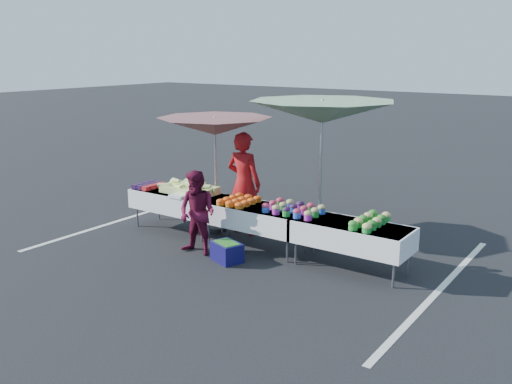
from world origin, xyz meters
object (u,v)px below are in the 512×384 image
Objects in this scene: umbrella_left at (215,127)px; storage_bin at (227,251)px; vendor at (244,183)px; customer at (197,213)px; table_center at (256,216)px; umbrella_right at (322,113)px; table_right at (351,234)px; table_left at (178,200)px.

umbrella_left is 2.48m from storage_bin.
vendor is 1.35× the size of customer.
table_center is at bearing -18.47° from umbrella_left.
umbrella_right is (0.80, 0.80, 1.74)m from table_center.
table_right is 2.16m from umbrella_right.
table_left is at bearing 175.90° from storage_bin.
storage_bin is (-0.81, -1.61, -2.15)m from umbrella_right.
umbrella_left reaches higher than customer.
table_right is at bearing -38.66° from umbrella_right.
umbrella_left is (-0.57, 1.20, 1.26)m from customer.
vendor reaches higher than table_left.
table_left is 0.80× the size of umbrella_left.
table_left is at bearing 142.19° from customer.
table_right is 2.56m from customer.
table_center is at bearing 109.29° from storage_bin.
customer is (-2.43, -0.80, 0.13)m from table_right.
umbrella_right is (2.60, 0.80, 1.74)m from table_left.
umbrella_right reaches higher than table_left.
table_center is at bearing -135.00° from umbrella_right.
table_center is 0.97× the size of vendor.
vendor is (-0.67, 0.57, 0.37)m from table_center.
customer reaches higher than table_left.
customer is 2.42× the size of storage_bin.
umbrella_right reaches higher than vendor.
vendor reaches higher than table_center.
table_right is 0.73× the size of umbrella_right.
table_right is 2.56m from vendor.
storage_bin is (0.66, -1.38, -0.79)m from vendor.
umbrella_right is (-1.00, 0.80, 1.74)m from table_right.
table_left is at bearing -162.90° from umbrella_right.
table_right is 1.31× the size of customer.
vendor is at bearing 139.70° from table_center.
table_center is at bearing 48.57° from customer.
vendor is at bearing 17.55° from umbrella_left.
umbrella_left reaches higher than table_center.
table_right reaches higher than storage_bin.
storage_bin is (0.62, -0.00, -0.54)m from customer.
vendor is at bearing 26.73° from table_left.
table_left is 1.57m from umbrella_left.
vendor reaches higher than table_right.
table_left is 1.32m from vendor.
table_right is 0.80× the size of umbrella_left.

